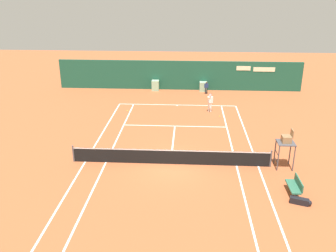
# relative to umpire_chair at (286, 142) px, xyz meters

# --- Properties ---
(ground_plane) EXTENTS (80.00, 80.00, 0.01)m
(ground_plane) POSITION_rel_umpire_chair_xyz_m (-6.77, 0.59, -1.64)
(ground_plane) COLOR #A8512D
(tennis_net) EXTENTS (12.10, 0.10, 1.07)m
(tennis_net) POSITION_rel_umpire_chair_xyz_m (-6.77, 0.02, -1.14)
(tennis_net) COLOR #4C4C51
(tennis_net) RESTS_ON ground_plane
(sponsor_back_wall) EXTENTS (25.00, 1.02, 3.00)m
(sponsor_back_wall) POSITION_rel_umpire_chair_xyz_m (-6.76, 16.99, -0.20)
(sponsor_back_wall) COLOR #194C38
(sponsor_back_wall) RESTS_ON ground_plane
(umpire_chair) EXTENTS (1.00, 1.00, 2.44)m
(umpire_chair) POSITION_rel_umpire_chair_xyz_m (0.00, 0.00, 0.00)
(umpire_chair) COLOR #47474C
(umpire_chair) RESTS_ON ground_plane
(player_bench) EXTENTS (0.54, 1.45, 0.88)m
(player_bench) POSITION_rel_umpire_chair_xyz_m (-0.12, -2.98, -1.14)
(player_bench) COLOR #38383D
(player_bench) RESTS_ON ground_plane
(equipment_bag) EXTENTS (1.05, 0.59, 0.32)m
(equipment_bag) POSITION_rel_umpire_chair_xyz_m (-0.04, -3.95, -1.49)
(equipment_bag) COLOR black
(equipment_bag) RESTS_ON ground_plane
(player_on_baseline) EXTENTS (0.51, 0.81, 1.85)m
(player_on_baseline) POSITION_rel_umpire_chair_xyz_m (-3.91, 9.93, -0.66)
(player_on_baseline) COLOR white
(player_on_baseline) RESTS_ON ground_plane
(ball_kid_left_post) EXTENTS (0.41, 0.18, 1.25)m
(ball_kid_left_post) POSITION_rel_umpire_chair_xyz_m (-3.99, 15.52, -0.93)
(ball_kid_left_post) COLOR black
(ball_kid_left_post) RESTS_ON ground_plane
(tennis_ball_near_service_line) EXTENTS (0.07, 0.07, 0.07)m
(tennis_ball_near_service_line) POSITION_rel_umpire_chair_xyz_m (-3.12, 8.79, -1.61)
(tennis_ball_near_service_line) COLOR #CCE033
(tennis_ball_near_service_line) RESTS_ON ground_plane
(tennis_ball_by_sideline) EXTENTS (0.07, 0.07, 0.07)m
(tennis_ball_by_sideline) POSITION_rel_umpire_chair_xyz_m (-11.04, 9.76, -1.61)
(tennis_ball_by_sideline) COLOR #CCE033
(tennis_ball_by_sideline) RESTS_ON ground_plane
(tennis_ball_mid_court) EXTENTS (0.07, 0.07, 0.07)m
(tennis_ball_mid_court) POSITION_rel_umpire_chair_xyz_m (-8.17, 6.22, -1.61)
(tennis_ball_mid_court) COLOR #CCE033
(tennis_ball_mid_court) RESTS_ON ground_plane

